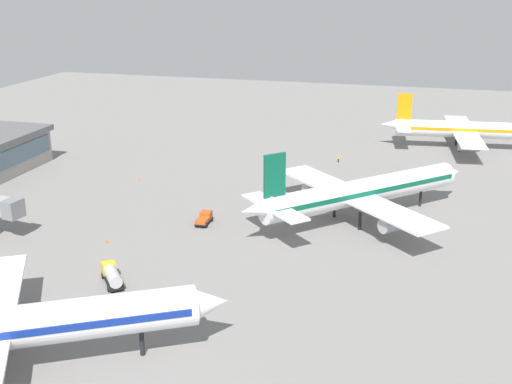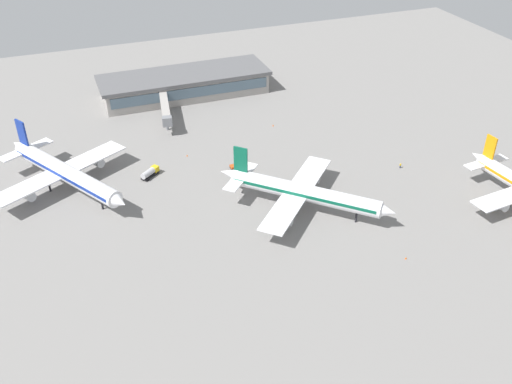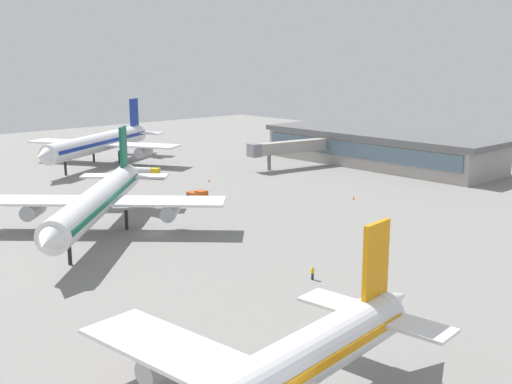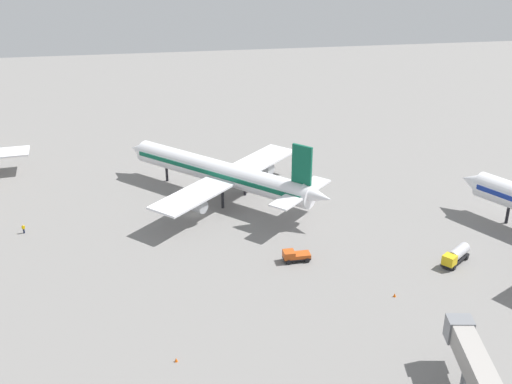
% 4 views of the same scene
% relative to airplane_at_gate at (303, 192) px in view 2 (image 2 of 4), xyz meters
% --- Properties ---
extents(ground, '(288.00, 288.00, 0.00)m').
position_rel_airplane_at_gate_xyz_m(ground, '(-5.70, -6.54, -5.38)').
color(ground, gray).
extents(terminal_building, '(62.54, 20.34, 8.38)m').
position_rel_airplane_at_gate_xyz_m(terminal_building, '(9.64, -84.48, -1.11)').
color(terminal_building, '#9E9993').
rests_on(terminal_building, ground).
extents(airplane_at_gate, '(38.57, 37.83, 14.80)m').
position_rel_airplane_at_gate_xyz_m(airplane_at_gate, '(0.00, 0.00, 0.00)').
color(airplane_at_gate, white).
rests_on(airplane_at_gate, ground).
extents(airplane_taxiing, '(38.50, 45.99, 15.49)m').
position_rel_airplane_at_gate_xyz_m(airplane_taxiing, '(57.52, -32.25, 0.25)').
color(airplane_taxiing, white).
rests_on(airplane_taxiing, ground).
extents(pushback_tractor, '(4.46, 2.32, 1.90)m').
position_rel_airplane_at_gate_xyz_m(pushback_tractor, '(8.86, -26.03, -4.41)').
color(pushback_tractor, black).
rests_on(pushback_tractor, ground).
extents(fuel_truck, '(6.11, 5.41, 2.50)m').
position_rel_airplane_at_gate_xyz_m(fuel_truck, '(34.38, -30.67, -3.99)').
color(fuel_truck, black).
rests_on(fuel_truck, ground).
extents(ground_crew_worker, '(0.58, 0.39, 1.67)m').
position_rel_airplane_at_gate_xyz_m(ground_crew_worker, '(-36.35, -9.13, -4.53)').
color(ground_crew_worker, '#1E2338').
rests_on(ground_crew_worker, ground).
extents(jet_bridge, '(6.77, 24.21, 6.74)m').
position_rel_airplane_at_gate_xyz_m(jet_bridge, '(21.72, -64.18, -0.24)').
color(jet_bridge, '#9E9993').
rests_on(jet_bridge, ground).
extents(safety_cone_near_gate, '(0.44, 0.44, 0.60)m').
position_rel_airplane_at_gate_xyz_m(safety_cone_near_gate, '(21.25, -38.52, -5.08)').
color(safety_cone_near_gate, '#EA590C').
rests_on(safety_cone_near_gate, ground).
extents(safety_cone_mid_apron, '(0.44, 0.44, 0.60)m').
position_rel_airplane_at_gate_xyz_m(safety_cone_mid_apron, '(-14.46, 27.67, -5.08)').
color(safety_cone_mid_apron, '#EA590C').
rests_on(safety_cone_mid_apron, ground).
extents(safety_cone_far_side, '(0.44, 0.44, 0.60)m').
position_rel_airplane_at_gate_xyz_m(safety_cone_far_side, '(-11.37, -48.22, -5.08)').
color(safety_cone_far_side, '#EA590C').
rests_on(safety_cone_far_side, ground).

